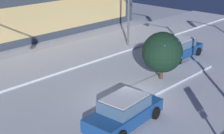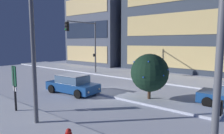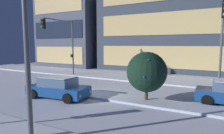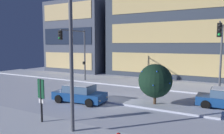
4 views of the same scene
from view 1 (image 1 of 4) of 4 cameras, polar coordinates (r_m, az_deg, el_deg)
The scene contains 6 objects.
ground at distance 19.13m, azimuth 2.48°, elevation -5.57°, with size 52.00×52.00×0.00m, color silver.
curb_strip_far at distance 25.15m, azimuth -12.25°, elevation 0.68°, with size 52.00×5.20×0.14m, color silver.
median_strip at distance 21.79m, azimuth 9.30°, elevation -2.26°, with size 9.00×1.80×0.14m, color silver.
car_near at distance 16.28m, azimuth 2.17°, elevation -7.72°, with size 4.57×2.33×1.49m.
car_far at distance 26.48m, azimuth 11.56°, elevation 3.20°, with size 4.39×2.12×1.49m.
decorated_tree_median at distance 21.13m, azimuth 8.76°, elevation 2.54°, with size 2.64×2.65×3.28m.
Camera 1 is at (-12.91, -11.34, 8.41)m, focal length 52.48 mm.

